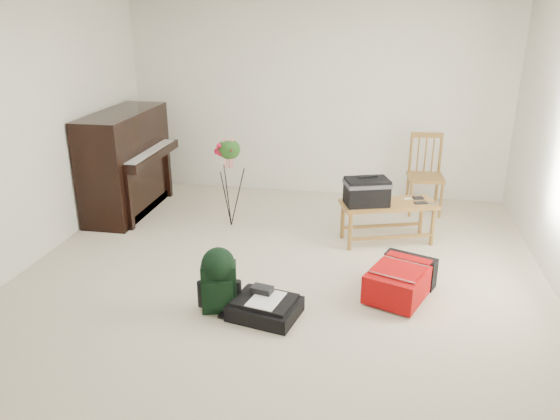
% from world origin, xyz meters
% --- Properties ---
extents(floor, '(5.00, 5.50, 0.01)m').
position_xyz_m(floor, '(0.00, 0.00, 0.00)').
color(floor, beige).
rests_on(floor, ground).
extents(wall_back, '(5.00, 0.04, 2.50)m').
position_xyz_m(wall_back, '(0.00, 2.75, 1.25)').
color(wall_back, white).
rests_on(wall_back, floor).
extents(wall_left, '(0.04, 5.50, 2.50)m').
position_xyz_m(wall_left, '(-2.50, 0.00, 1.25)').
color(wall_left, white).
rests_on(wall_left, floor).
extents(piano, '(0.71, 1.50, 1.25)m').
position_xyz_m(piano, '(-2.19, 1.60, 0.60)').
color(piano, black).
rests_on(piano, floor).
extents(bench, '(1.09, 0.70, 0.78)m').
position_xyz_m(bench, '(0.82, 1.17, 0.55)').
color(bench, olive).
rests_on(bench, floor).
extents(dining_chair, '(0.45, 0.45, 0.97)m').
position_xyz_m(dining_chair, '(1.44, 2.24, 0.47)').
color(dining_chair, olive).
rests_on(dining_chair, floor).
extents(red_suitcase, '(0.67, 0.81, 0.29)m').
position_xyz_m(red_suitcase, '(1.11, 0.04, 0.15)').
color(red_suitcase, '#C00C08').
rests_on(red_suitcase, floor).
extents(black_duffel, '(0.63, 0.55, 0.23)m').
position_xyz_m(black_duffel, '(0.00, -0.55, 0.08)').
color(black_duffel, black).
rests_on(black_duffel, floor).
extents(green_backpack, '(0.32, 0.29, 0.57)m').
position_xyz_m(green_backpack, '(-0.40, -0.53, 0.31)').
color(green_backpack, black).
rests_on(green_backpack, floor).
extents(flower_stand, '(0.38, 0.38, 1.07)m').
position_xyz_m(flower_stand, '(-0.81, 1.34, 0.52)').
color(flower_stand, black).
rests_on(flower_stand, floor).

